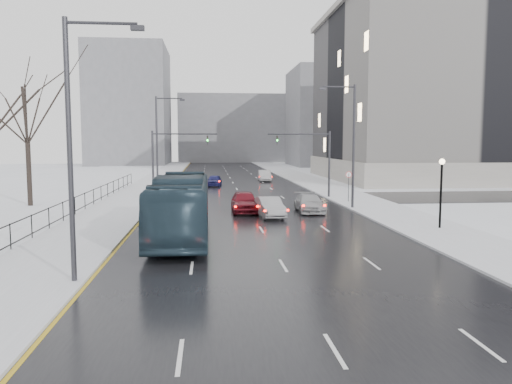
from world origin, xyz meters
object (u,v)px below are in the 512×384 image
object	(u,v)px
streetlight_l_far	(159,140)
sedan_center_near	(244,202)
sedan_right_far	(309,203)
tree_park_e	(31,207)
mast_signal_right	(318,156)
no_uturn_sign	(349,177)
streetlight_r_mid	(351,140)
bus	(181,206)
sedan_right_distant	(265,176)
sedan_right_near	(269,207)
lamppost_r_mid	(441,183)
sedan_center_far	(214,180)
streetlight_l_near	(76,138)
mast_signal_left	(164,156)

from	to	relation	value
streetlight_l_far	sedan_center_near	distance (m)	16.01
sedan_center_near	sedan_right_far	xyz separation A→B (m)	(5.04, -0.22, -0.13)
tree_park_e	mast_signal_right	size ratio (longest dim) A/B	2.08
no_uturn_sign	tree_park_e	bearing A→B (deg)	180.00
streetlight_l_far	no_uturn_sign	world-z (taller)	streetlight_l_far
streetlight_r_mid	bus	distance (m)	17.45
no_uturn_sign	bus	distance (m)	20.55
sedan_center_near	mast_signal_right	bearing A→B (deg)	49.97
no_uturn_sign	sedan_right_distant	xyz separation A→B (m)	(-4.70, 25.19, -1.50)
sedan_right_near	sedan_right_far	size ratio (longest dim) A/B	0.91
sedan_right_near	lamppost_r_mid	bearing A→B (deg)	-38.50
streetlight_l_far	sedan_center_near	world-z (taller)	streetlight_l_far
streetlight_l_far	sedan_center_far	bearing A→B (deg)	60.78
streetlight_r_mid	streetlight_l_near	distance (m)	25.82
sedan_right_far	sedan_right_near	bearing A→B (deg)	-144.10
mast_signal_right	sedan_center_far	xyz separation A→B (m)	(-9.86, 14.07, -3.37)
streetlight_r_mid	sedan_center_far	distance (m)	25.01
streetlight_r_mid	streetlight_l_near	size ratio (longest dim) A/B	1.00
streetlight_l_far	lamppost_r_mid	size ratio (longest dim) A/B	2.34
mast_signal_left	no_uturn_sign	xyz separation A→B (m)	(16.53, -4.00, -1.81)
bus	sedan_right_far	world-z (taller)	bus
streetlight_r_mid	no_uturn_sign	bearing A→B (deg)	75.52
lamppost_r_mid	sedan_right_near	world-z (taller)	lamppost_r_mid
mast_signal_right	no_uturn_sign	xyz separation A→B (m)	(1.87, -4.00, -1.81)
streetlight_r_mid	mast_signal_left	bearing A→B (deg)	152.69
streetlight_l_near	mast_signal_left	xyz separation A→B (m)	(0.84, 28.00, -1.51)
sedan_center_near	lamppost_r_mid	bearing A→B (deg)	-37.05
mast_signal_left	sedan_center_near	bearing A→B (deg)	-53.51
no_uturn_sign	sedan_right_far	bearing A→B (deg)	-130.50
tree_park_e	lamppost_r_mid	xyz separation A→B (m)	(29.20, -14.00, 2.94)
streetlight_l_far	sedan_right_far	world-z (taller)	streetlight_l_far
sedan_right_near	sedan_right_far	world-z (taller)	sedan_right_near
tree_park_e	streetlight_l_far	bearing A→B (deg)	38.57
streetlight_r_mid	sedan_right_distant	xyz separation A→B (m)	(-3.67, 29.19, -4.82)
streetlight_l_far	mast_signal_left	xyz separation A→B (m)	(0.84, -4.00, -1.51)
mast_signal_left	sedan_center_near	distance (m)	11.92
lamppost_r_mid	mast_signal_right	bearing A→B (deg)	101.54
mast_signal_right	sedan_center_far	size ratio (longest dim) A/B	1.58
tree_park_e	lamppost_r_mid	size ratio (longest dim) A/B	3.15
sedan_right_distant	mast_signal_right	bearing A→B (deg)	-80.28
streetlight_l_far	sedan_right_distant	world-z (taller)	streetlight_l_far
mast_signal_right	sedan_right_far	size ratio (longest dim) A/B	1.35
mast_signal_right	sedan_right_near	distance (m)	13.74
streetlight_l_far	bus	world-z (taller)	streetlight_l_far
streetlight_r_mid	sedan_right_far	size ratio (longest dim) A/B	2.07
sedan_center_near	streetlight_l_far	bearing A→B (deg)	120.37
tree_park_e	streetlight_r_mid	distance (m)	27.25
streetlight_r_mid	sedan_center_near	size ratio (longest dim) A/B	2.05
streetlight_l_near	sedan_center_near	size ratio (longest dim) A/B	2.05
streetlight_l_near	sedan_center_near	world-z (taller)	streetlight_l_near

